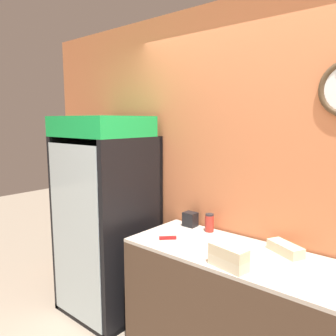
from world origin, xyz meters
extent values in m
cube|color=#D17547|center=(0.00, 1.24, 1.35)|extent=(5.20, 0.06, 2.70)
cube|color=#4C3828|center=(0.00, 0.87, 0.44)|extent=(1.71, 0.64, 0.88)
cube|color=#BCB2A3|center=(0.00, 0.87, 0.89)|extent=(1.71, 0.64, 0.02)
cube|color=black|center=(-1.40, 1.17, 0.83)|extent=(0.77, 0.04, 1.65)
cube|color=black|center=(-1.76, 0.84, 0.83)|extent=(0.05, 0.70, 1.65)
cube|color=black|center=(-1.04, 0.84, 0.83)|extent=(0.05, 0.70, 1.65)
cube|color=black|center=(-1.40, 0.84, 0.03)|extent=(0.77, 0.70, 0.05)
cube|color=white|center=(-1.40, 1.14, 0.83)|extent=(0.67, 0.02, 1.55)
cube|color=silver|center=(-1.40, 0.48, 0.83)|extent=(0.67, 0.01, 1.55)
cube|color=green|center=(-1.40, 0.80, 1.74)|extent=(0.77, 0.63, 0.18)
cube|color=silver|center=(-1.40, 0.82, 0.39)|extent=(0.65, 0.58, 0.01)
cube|color=silver|center=(-1.40, 0.82, 0.69)|extent=(0.65, 0.58, 0.01)
cube|color=silver|center=(-1.40, 0.82, 0.98)|extent=(0.65, 0.58, 0.01)
cube|color=silver|center=(-1.40, 0.82, 1.28)|extent=(0.65, 0.58, 0.01)
cylinder|color=#B2231E|center=(-1.48, 0.57, 0.78)|extent=(0.06, 0.06, 0.18)
cylinder|color=#B2231E|center=(-1.48, 0.57, 0.91)|extent=(0.03, 0.03, 0.08)
cylinder|color=orange|center=(-1.16, 0.56, 0.75)|extent=(0.06, 0.06, 0.11)
cylinder|color=orange|center=(-1.16, 0.56, 0.83)|extent=(0.02, 0.02, 0.05)
cylinder|color=orange|center=(-1.49, 0.57, 1.35)|extent=(0.08, 0.08, 0.13)
cylinder|color=orange|center=(-1.49, 0.57, 1.44)|extent=(0.03, 0.03, 0.05)
cylinder|color=#2D6B38|center=(-1.26, 0.57, 1.35)|extent=(0.07, 0.07, 0.12)
cylinder|color=#2D6B38|center=(-1.26, 0.57, 1.43)|extent=(0.03, 0.03, 0.05)
cylinder|color=gold|center=(-1.38, 0.57, 0.48)|extent=(0.07, 0.07, 0.15)
cylinder|color=gold|center=(-1.38, 0.57, 0.59)|extent=(0.03, 0.03, 0.07)
cylinder|color=gold|center=(-1.66, 0.57, 0.78)|extent=(0.07, 0.07, 0.16)
cylinder|color=gold|center=(-1.66, 0.57, 0.89)|extent=(0.03, 0.03, 0.07)
cylinder|color=navy|center=(-1.23, 0.57, 1.07)|extent=(0.06, 0.06, 0.16)
cylinder|color=navy|center=(-1.23, 0.57, 1.19)|extent=(0.03, 0.03, 0.07)
cube|color=beige|center=(0.00, 0.63, 0.94)|extent=(0.26, 0.14, 0.07)
cube|color=beige|center=(0.00, 0.63, 1.01)|extent=(0.26, 0.14, 0.07)
cube|color=beige|center=(0.19, 1.06, 0.94)|extent=(0.27, 0.21, 0.07)
cube|color=silver|center=(-0.47, 0.88, 0.91)|extent=(0.19, 0.19, 0.00)
cube|color=maroon|center=(-0.59, 0.76, 0.92)|extent=(0.11, 0.11, 0.02)
cylinder|color=#B72D23|center=(-0.45, 1.11, 0.97)|extent=(0.07, 0.07, 0.13)
cylinder|color=#262628|center=(-0.45, 1.11, 1.05)|extent=(0.07, 0.07, 0.01)
cube|color=black|center=(-0.65, 1.12, 0.97)|extent=(0.11, 0.09, 0.12)
camera|label=1|loc=(0.94, -1.05, 1.80)|focal=35.00mm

